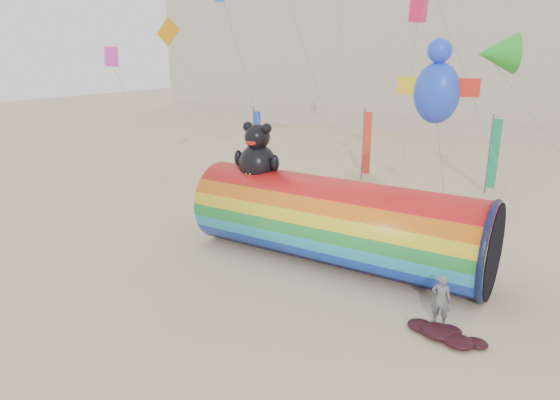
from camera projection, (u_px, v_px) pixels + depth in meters
The scene contains 6 objects.
ground at pixel (253, 257), 22.79m from camera, with size 160.00×160.00×0.00m, color #CCB58C.
hotel_building at pixel (383, 40), 63.20m from camera, with size 60.40×15.40×20.60m.
windsock_assembly at pixel (335, 219), 21.69m from camera, with size 13.01×3.96×6.00m.
kite_handler at pixel (441, 300), 16.93m from camera, with size 0.67×0.44×1.84m, color slate.
fabric_bundle at pixel (444, 334), 16.26m from camera, with size 2.62×1.35×0.41m.
festival_banners at pixel (367, 147), 34.60m from camera, with size 15.85×4.82×5.20m.
Camera 1 is at (12.24, -17.20, 9.04)m, focal length 32.00 mm.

